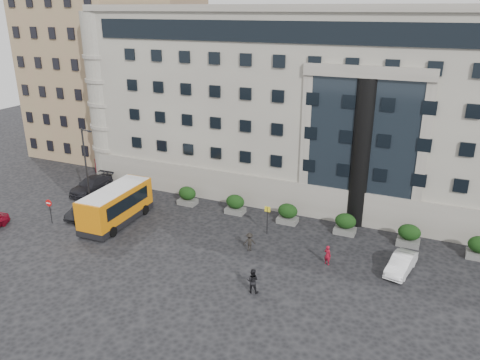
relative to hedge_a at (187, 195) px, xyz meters
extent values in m
plane|color=black|center=(4.00, -7.80, -0.93)|extent=(120.00, 120.00, 0.00)
cube|color=gray|center=(10.00, 14.20, 8.07)|extent=(44.00, 24.00, 18.00)
cylinder|color=black|center=(16.00, 2.50, 5.57)|extent=(1.80, 1.80, 13.00)
cube|color=#987558|center=(-20.00, 12.20, 9.07)|extent=(14.00, 14.00, 20.00)
cube|color=#7B6147|center=(-23.00, 30.20, 10.07)|extent=(13.00, 13.00, 22.00)
cube|color=#50504E|center=(0.00, 0.00, -0.68)|extent=(1.80, 1.20, 0.50)
ellipsoid|color=black|center=(0.00, 0.00, 0.24)|extent=(1.80, 1.26, 1.34)
cube|color=#50504E|center=(5.20, 0.00, -0.68)|extent=(1.80, 1.20, 0.50)
ellipsoid|color=black|center=(5.20, 0.00, 0.24)|extent=(1.80, 1.26, 1.34)
cube|color=#50504E|center=(10.40, 0.00, -0.68)|extent=(1.80, 1.20, 0.50)
ellipsoid|color=black|center=(10.40, 0.00, 0.24)|extent=(1.80, 1.26, 1.34)
cube|color=#50504E|center=(15.60, 0.00, -0.68)|extent=(1.80, 1.20, 0.50)
ellipsoid|color=black|center=(15.60, 0.00, 0.24)|extent=(1.80, 1.26, 1.34)
cube|color=#50504E|center=(20.80, 0.00, -0.68)|extent=(1.80, 1.20, 0.50)
ellipsoid|color=black|center=(20.80, 0.00, 0.24)|extent=(1.80, 1.26, 1.34)
cube|color=#50504E|center=(26.00, 0.00, -0.68)|extent=(1.80, 1.20, 0.50)
ellipsoid|color=black|center=(26.00, 0.00, 0.24)|extent=(1.80, 1.26, 1.34)
cylinder|color=#262628|center=(-8.00, -4.80, 3.07)|extent=(0.16, 0.16, 8.00)
cylinder|color=#262628|center=(-7.55, -4.80, 6.92)|extent=(0.90, 0.12, 0.12)
cube|color=black|center=(-7.10, -4.80, 6.87)|extent=(0.35, 0.18, 0.14)
cylinder|color=#262628|center=(9.50, -2.80, 0.32)|extent=(0.08, 0.08, 2.50)
cube|color=yellow|center=(9.50, -2.80, 1.37)|extent=(0.50, 0.06, 0.45)
cylinder|color=#262628|center=(-9.00, -8.80, 0.17)|extent=(0.08, 0.08, 2.20)
cylinder|color=red|center=(-9.00, -8.86, 1.07)|extent=(0.64, 0.05, 0.64)
cube|color=white|center=(-9.00, -8.90, 1.07)|extent=(0.45, 0.04, 0.10)
cube|color=#CE7009|center=(-3.67, -6.25, 0.95)|extent=(2.93, 7.84, 2.66)
cube|color=black|center=(-3.67, -6.25, -0.48)|extent=(2.97, 7.88, 0.55)
cube|color=black|center=(-3.67, -6.25, 1.23)|extent=(2.93, 6.13, 1.16)
cube|color=silver|center=(-3.67, -6.25, 2.23)|extent=(2.78, 7.44, 0.18)
cylinder|color=black|center=(-4.91, -8.78, -0.48)|extent=(0.31, 0.91, 0.90)
cylinder|color=black|center=(-2.26, -8.68, -0.48)|extent=(0.31, 0.91, 0.90)
cylinder|color=black|center=(-5.09, -3.82, -0.48)|extent=(0.31, 0.91, 0.90)
cylinder|color=black|center=(-2.44, -3.73, -0.48)|extent=(0.31, 0.91, 0.90)
cube|color=maroon|center=(-13.67, 6.60, 0.57)|extent=(2.80, 3.82, 2.42)
cube|color=maroon|center=(-13.23, 4.12, 0.19)|extent=(2.37, 1.90, 1.65)
cube|color=black|center=(-13.11, 3.46, 0.52)|extent=(1.83, 0.44, 0.77)
cylinder|color=black|center=(-14.30, 4.03, -0.52)|extent=(0.39, 0.85, 0.81)
cylinder|color=black|center=(-12.20, 4.41, -0.52)|extent=(0.39, 0.85, 0.81)
cylinder|color=black|center=(-14.85, 7.18, -0.52)|extent=(0.39, 0.85, 0.81)
cylinder|color=black|center=(-12.76, 7.55, -0.52)|extent=(0.39, 0.85, 0.81)
imported|color=black|center=(-7.50, -6.39, -0.26)|extent=(1.89, 4.18, 1.33)
imported|color=black|center=(-10.90, -1.28, -0.15)|extent=(2.26, 5.41, 1.56)
imported|color=black|center=(-7.50, 4.68, -0.16)|extent=(2.75, 5.64, 1.54)
imported|color=silver|center=(20.71, -4.55, -0.27)|extent=(2.10, 4.18, 1.31)
imported|color=maroon|center=(15.50, -5.71, -0.14)|extent=(0.67, 0.57, 1.57)
imported|color=black|center=(11.76, -11.45, -0.05)|extent=(0.97, 0.82, 1.77)
imported|color=black|center=(9.27, -6.13, -0.16)|extent=(1.14, 0.98, 1.53)
camera|label=1|loc=(22.19, -36.80, 17.40)|focal=35.00mm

